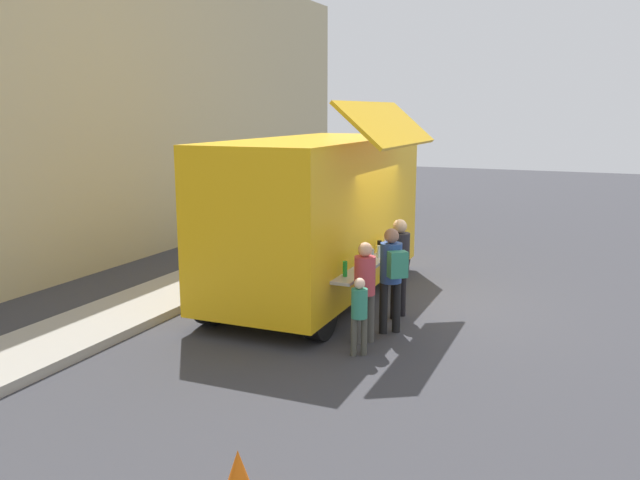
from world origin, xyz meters
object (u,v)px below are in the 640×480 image
object	(u,v)px
traffic_cone_orange	(238,478)
customer_rear_waiting	(365,283)
child_near_queue	(359,310)
food_truck_main	(319,212)
customer_front_ordering	(399,259)
customer_mid_with_backpack	(392,270)
trash_bin	(295,233)

from	to	relation	value
traffic_cone_orange	customer_rear_waiting	distance (m)	4.59
customer_rear_waiting	child_near_queue	world-z (taller)	customer_rear_waiting
child_near_queue	food_truck_main	bearing A→B (deg)	-0.36
traffic_cone_orange	child_near_queue	bearing A→B (deg)	4.21
customer_front_ordering	child_near_queue	world-z (taller)	customer_front_ordering
traffic_cone_orange	customer_mid_with_backpack	world-z (taller)	customer_mid_with_backpack
customer_rear_waiting	traffic_cone_orange	bearing A→B (deg)	140.79
trash_bin	child_near_queue	xyz separation A→B (m)	(-6.42, -4.13, 0.26)
traffic_cone_orange	customer_front_ordering	distance (m)	6.03
customer_front_ordering	customer_rear_waiting	bearing A→B (deg)	104.53
trash_bin	child_near_queue	world-z (taller)	child_near_queue
food_truck_main	customer_front_ordering	bearing A→B (deg)	-110.26
customer_mid_with_backpack	child_near_queue	bearing A→B (deg)	133.32
customer_mid_with_backpack	customer_rear_waiting	bearing A→B (deg)	117.58
traffic_cone_orange	trash_bin	xyz separation A→B (m)	(10.40, 4.42, 0.17)
customer_rear_waiting	trash_bin	bearing A→B (deg)	-10.03
food_truck_main	customer_front_ordering	size ratio (longest dim) A/B	3.37
food_truck_main	trash_bin	world-z (taller)	food_truck_main
food_truck_main	trash_bin	distance (m)	4.60
traffic_cone_orange	food_truck_main	bearing A→B (deg)	17.61
customer_front_ordering	customer_mid_with_backpack	distance (m)	0.88
traffic_cone_orange	customer_rear_waiting	world-z (taller)	customer_rear_waiting
food_truck_main	child_near_queue	bearing A→B (deg)	-146.27
food_truck_main	customer_rear_waiting	bearing A→B (deg)	-141.78
food_truck_main	child_near_queue	size ratio (longest dim) A/B	4.97
child_near_queue	trash_bin	bearing A→B (deg)	-2.04
trash_bin	food_truck_main	bearing A→B (deg)	-148.48
trash_bin	traffic_cone_orange	bearing A→B (deg)	-156.97
trash_bin	customer_front_ordering	xyz separation A→B (m)	(-4.43, -4.12, 0.60)
customer_front_ordering	child_near_queue	size ratio (longest dim) A/B	1.47
food_truck_main	customer_front_ordering	world-z (taller)	food_truck_main
food_truck_main	child_near_queue	world-z (taller)	food_truck_main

